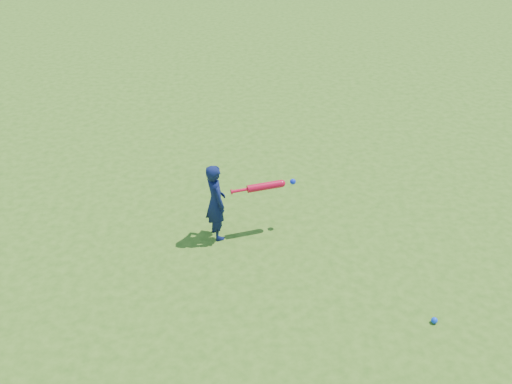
% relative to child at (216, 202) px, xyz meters
% --- Properties ---
extents(ground, '(80.00, 80.00, 0.00)m').
position_rel_child_xyz_m(ground, '(-0.57, -0.33, -0.50)').
color(ground, '#376317').
rests_on(ground, ground).
extents(child, '(0.36, 0.42, 0.99)m').
position_rel_child_xyz_m(child, '(0.00, 0.00, 0.00)').
color(child, '#0D1640').
rests_on(child, ground).
extents(ground_ball_blue, '(0.07, 0.07, 0.07)m').
position_rel_child_xyz_m(ground_ball_blue, '(2.24, -1.54, -0.46)').
color(ground_ball_blue, blue).
rests_on(ground_ball_blue, ground).
extents(bat_swing, '(0.79, 0.27, 0.09)m').
position_rel_child_xyz_m(bat_swing, '(0.62, 0.11, 0.14)').
color(bat_swing, red).
rests_on(bat_swing, ground).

